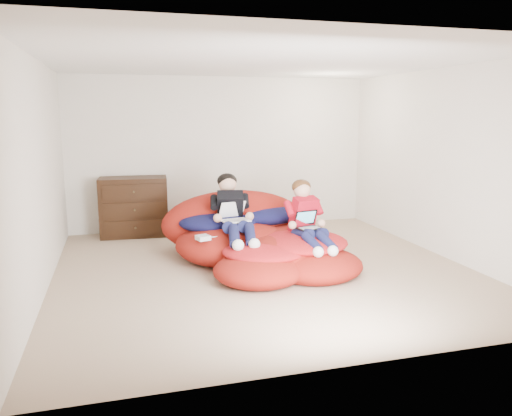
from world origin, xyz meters
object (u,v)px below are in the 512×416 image
(beanbag_pile, at_px, (258,240))
(younger_boy, at_px, (307,216))
(dresser, at_px, (134,207))
(laptop_black, at_px, (308,223))
(older_boy, at_px, (233,209))
(laptop_white, at_px, (234,216))

(beanbag_pile, xyz_separation_m, younger_boy, (0.51, -0.43, 0.38))
(beanbag_pile, bearing_deg, dresser, 129.28)
(younger_boy, relative_size, laptop_black, 3.00)
(beanbag_pile, height_order, laptop_black, beanbag_pile)
(dresser, height_order, older_boy, older_boy)
(dresser, xyz_separation_m, younger_boy, (2.02, -2.27, 0.19))
(laptop_black, bearing_deg, younger_boy, 90.00)
(dresser, relative_size, beanbag_pile, 0.45)
(younger_boy, bearing_deg, laptop_white, 156.63)
(beanbag_pile, distance_m, laptop_white, 0.49)
(beanbag_pile, relative_size, older_boy, 1.95)
(older_boy, relative_size, younger_boy, 1.22)
(older_boy, bearing_deg, younger_boy, -27.68)
(younger_boy, height_order, laptop_white, younger_boy)
(beanbag_pile, height_order, younger_boy, younger_boy)
(laptop_white, relative_size, laptop_black, 1.29)
(dresser, xyz_separation_m, laptop_white, (1.17, -1.90, 0.17))
(dresser, relative_size, laptop_white, 2.51)
(dresser, bearing_deg, beanbag_pile, -50.72)
(dresser, relative_size, older_boy, 0.88)
(beanbag_pile, bearing_deg, laptop_white, -169.76)
(older_boy, bearing_deg, beanbag_pile, -3.08)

